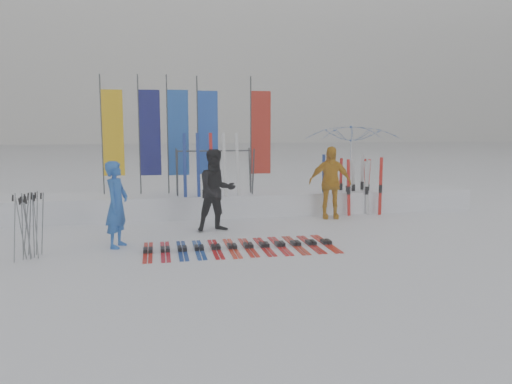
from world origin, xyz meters
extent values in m
plane|color=white|center=(0.00, 0.00, 0.00)|extent=(120.00, 120.00, 0.00)
cube|color=white|center=(0.00, 4.60, 0.30)|extent=(14.00, 1.60, 0.60)
imported|color=blue|center=(-2.74, 1.21, 0.88)|extent=(0.61, 0.74, 1.75)
imported|color=black|center=(-0.58, 2.38, 0.95)|extent=(1.05, 0.89, 1.91)
imported|color=orange|center=(2.56, 3.41, 0.95)|extent=(1.19, 0.67, 1.91)
imported|color=white|center=(3.77, 4.85, 1.29)|extent=(3.59, 3.62, 2.57)
cube|color=red|center=(-2.14, 0.63, 0.04)|extent=(0.17, 1.61, 0.07)
cube|color=#B30E1B|center=(-1.81, 0.63, 0.04)|extent=(0.17, 1.61, 0.07)
cube|color=navy|center=(-1.48, 0.63, 0.04)|extent=(0.17, 1.59, 0.07)
cube|color=navy|center=(-1.15, 0.63, 0.04)|extent=(0.17, 1.57, 0.07)
cube|color=red|center=(-0.82, 0.63, 0.04)|extent=(0.17, 1.60, 0.07)
cube|color=red|center=(-0.49, 0.63, 0.04)|extent=(0.17, 1.61, 0.07)
cube|color=red|center=(-0.16, 0.63, 0.04)|extent=(0.17, 1.56, 0.07)
cube|color=#B70E0E|center=(0.17, 0.63, 0.04)|extent=(0.17, 1.57, 0.07)
cube|color=red|center=(0.51, 0.63, 0.04)|extent=(0.17, 1.60, 0.07)
cube|color=#B31F0E|center=(0.84, 0.63, 0.04)|extent=(0.17, 1.63, 0.07)
cube|color=#B7130E|center=(1.17, 0.63, 0.04)|extent=(0.17, 1.58, 0.07)
cube|color=red|center=(1.50, 0.63, 0.04)|extent=(0.17, 1.62, 0.07)
cylinder|color=#595B60|center=(-4.15, 0.62, 0.61)|extent=(0.07, 0.12, 1.21)
cylinder|color=#595B60|center=(-4.19, 0.91, 0.61)|extent=(0.08, 0.12, 1.22)
cylinder|color=#595B60|center=(-4.18, 0.59, 0.63)|extent=(0.08, 0.16, 1.25)
cylinder|color=#595B60|center=(-4.40, 0.59, 0.58)|extent=(0.15, 0.07, 1.16)
cylinder|color=#595B60|center=(-4.07, 0.81, 0.61)|extent=(0.14, 0.16, 1.22)
cylinder|color=#595B60|center=(-4.31, 0.59, 0.60)|extent=(0.16, 0.14, 1.19)
cylinder|color=#595B60|center=(-4.28, 0.57, 0.60)|extent=(0.09, 0.09, 1.20)
cylinder|color=#595B60|center=(-4.31, 0.88, 0.60)|extent=(0.12, 0.06, 1.20)
cylinder|color=#595B60|center=(-4.47, 0.44, 0.63)|extent=(0.07, 0.16, 1.25)
cylinder|color=#595B60|center=(-4.30, 0.65, 0.58)|extent=(0.12, 0.15, 1.16)
cylinder|color=#595B60|center=(-4.34, 1.01, 0.60)|extent=(0.14, 0.07, 1.20)
cylinder|color=#595B60|center=(-4.31, 0.63, 0.62)|extent=(0.10, 0.10, 1.23)
cylinder|color=#595B60|center=(-4.46, 0.93, 0.57)|extent=(0.04, 0.05, 1.14)
cylinder|color=#383A3F|center=(-3.34, 4.92, 2.20)|extent=(0.04, 0.04, 3.20)
cube|color=#E8B10C|center=(-3.05, 4.92, 2.25)|extent=(0.55, 0.03, 2.30)
cylinder|color=#383A3F|center=(-2.37, 4.82, 2.20)|extent=(0.04, 0.04, 3.20)
cube|color=#0D105B|center=(-2.08, 4.82, 2.25)|extent=(0.55, 0.03, 2.30)
cylinder|color=#383A3F|center=(-1.61, 4.72, 2.20)|extent=(0.04, 0.04, 3.20)
cube|color=#174CAE|center=(-1.32, 4.72, 2.25)|extent=(0.55, 0.03, 2.30)
cylinder|color=#383A3F|center=(-0.79, 4.92, 2.20)|extent=(0.04, 0.04, 3.20)
cube|color=#1846B5|center=(-0.50, 4.92, 2.25)|extent=(0.55, 0.03, 2.30)
cylinder|color=#383A3F|center=(0.68, 4.72, 2.20)|extent=(0.04, 0.04, 3.20)
cube|color=#AE1E12|center=(0.97, 4.72, 2.25)|extent=(0.55, 0.03, 2.30)
cylinder|color=#383A3F|center=(-1.41, 3.95, 1.23)|extent=(0.04, 0.30, 1.23)
cylinder|color=#383A3F|center=(-1.41, 4.45, 1.23)|extent=(0.04, 0.30, 1.23)
cylinder|color=#383A3F|center=(0.59, 3.95, 1.23)|extent=(0.04, 0.30, 1.23)
cylinder|color=#383A3F|center=(0.59, 4.45, 1.23)|extent=(0.04, 0.30, 1.23)
cylinder|color=#383A3F|center=(-0.41, 4.20, 1.78)|extent=(2.00, 0.04, 0.04)
cube|color=silver|center=(3.84, 4.29, 0.82)|extent=(0.09, 0.03, 1.65)
cube|color=silver|center=(3.55, 4.21, 0.75)|extent=(0.09, 0.04, 1.50)
cube|color=red|center=(4.11, 3.64, 0.79)|extent=(0.09, 0.04, 1.59)
cube|color=red|center=(3.19, 3.67, 0.77)|extent=(0.09, 0.03, 1.54)
cube|color=silver|center=(3.85, 3.97, 0.75)|extent=(0.09, 0.02, 1.49)
cube|color=navy|center=(2.60, 4.03, 0.83)|extent=(0.09, 0.04, 1.66)
cube|color=silver|center=(3.32, 4.10, 0.73)|extent=(0.09, 0.03, 1.46)
cube|color=red|center=(3.99, 4.23, 0.75)|extent=(0.09, 0.04, 1.50)
cube|color=silver|center=(3.76, 3.77, 0.74)|extent=(0.09, 0.04, 1.47)
cube|color=red|center=(4.03, 4.43, 0.75)|extent=(0.09, 0.05, 1.49)
cube|color=red|center=(3.27, 4.48, 0.76)|extent=(0.09, 0.04, 1.52)
camera|label=1|loc=(-1.93, -9.04, 2.45)|focal=35.00mm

